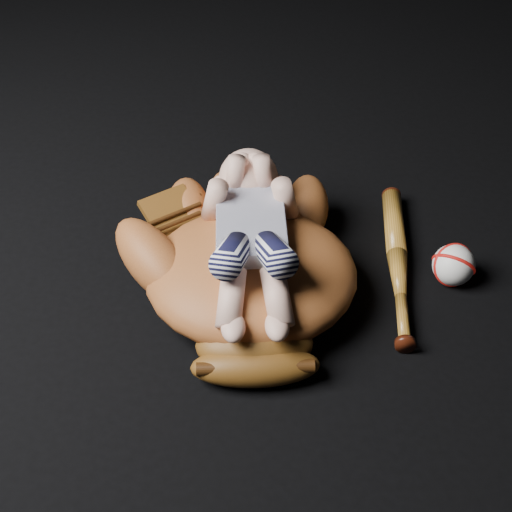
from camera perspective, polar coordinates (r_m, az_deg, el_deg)
The scene contains 4 objects.
baseball_glove at distance 1.17m, azimuth -0.38°, elevation -0.81°, with size 0.44×0.50×0.16m, color brown, non-canonical shape.
newborn_baby at distance 1.14m, azimuth -0.35°, elevation 1.68°, with size 0.18×0.40×0.16m, color #D6A18A, non-canonical shape.
baseball_bat at distance 1.29m, azimuth 11.27°, elevation -0.57°, with size 0.04×0.40×0.04m, color #9C661E, non-canonical shape.
baseball at distance 1.28m, azimuth 15.53°, elevation -0.69°, with size 0.07×0.07×0.07m, color white.
Camera 1 is at (0.07, -0.85, 0.87)m, focal length 50.00 mm.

